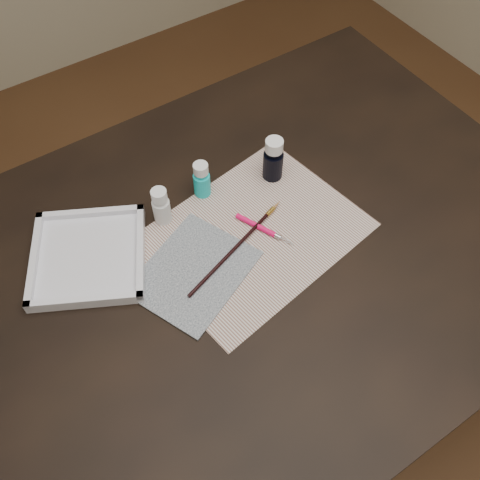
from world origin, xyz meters
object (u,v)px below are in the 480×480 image
canvas (194,272)px  palette_tray (88,256)px  paint_bottle_white (161,206)px  paint_bottle_cyan (202,179)px  paper (253,234)px  paint_bottle_navy (273,159)px

canvas → palette_tray: bearing=138.1°
paint_bottle_white → paint_bottle_cyan: paint_bottle_white is taller
paint_bottle_cyan → paper: bearing=-78.8°
paper → paint_bottle_cyan: paint_bottle_cyan is taller
palette_tray → paint_bottle_cyan: bearing=4.9°
paper → canvas: size_ratio=1.88×
canvas → palette_tray: size_ratio=1.03×
paper → palette_tray: (-0.29, 0.12, 0.01)m
paint_bottle_cyan → paint_bottle_navy: (0.15, -0.04, 0.01)m
paint_bottle_navy → paint_bottle_white: bearing=174.2°
canvas → palette_tray: 0.20m
paper → canvas: canvas is taller
canvas → paint_bottle_cyan: bearing=54.1°
palette_tray → canvas: bearing=-41.9°
paper → paint_bottle_navy: paint_bottle_navy is taller
paint_bottle_white → palette_tray: 0.16m
canvas → paint_bottle_navy: 0.29m
canvas → palette_tray: palette_tray is taller
canvas → paint_bottle_cyan: size_ratio=2.57×
paint_bottle_cyan → palette_tray: (-0.26, -0.02, -0.03)m
paint_bottle_white → paint_bottle_cyan: bearing=8.7°
paint_bottle_white → paint_bottle_cyan: 0.10m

